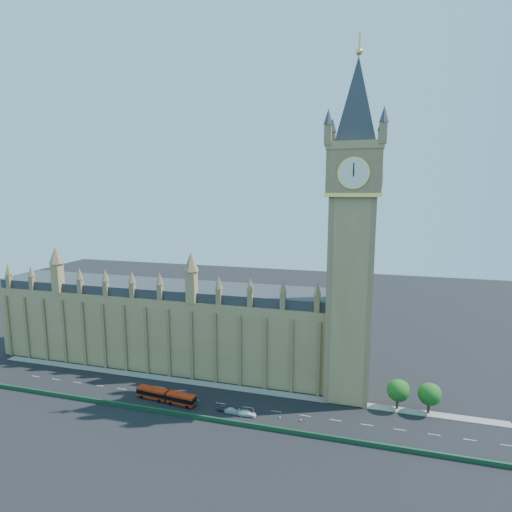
% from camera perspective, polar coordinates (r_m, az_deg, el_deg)
% --- Properties ---
extents(ground, '(400.00, 400.00, 0.00)m').
position_cam_1_polar(ground, '(122.22, -6.92, -19.93)').
color(ground, black).
rests_on(ground, ground).
extents(palace_westminster, '(120.00, 20.00, 28.00)m').
position_cam_1_polar(palace_westminster, '(144.89, -13.01, -9.36)').
color(palace_westminster, olive).
rests_on(palace_westminster, ground).
extents(elizabeth_tower, '(20.59, 20.59, 105.00)m').
position_cam_1_polar(elizabeth_tower, '(112.77, 13.68, 6.50)').
color(elizabeth_tower, olive).
rests_on(elizabeth_tower, ground).
extents(bridge_parapet, '(160.00, 0.60, 1.20)m').
position_cam_1_polar(bridge_parapet, '(114.77, -8.74, -21.71)').
color(bridge_parapet, '#1E4C2D').
rests_on(bridge_parapet, ground).
extents(kerb_north, '(160.00, 3.00, 0.16)m').
position_cam_1_polar(kerb_north, '(129.97, -5.27, -17.98)').
color(kerb_north, gray).
rests_on(kerb_north, ground).
extents(tree_east_near, '(6.00, 6.00, 8.50)m').
position_cam_1_polar(tree_east_near, '(121.73, 19.74, -17.56)').
color(tree_east_near, '#382619').
rests_on(tree_east_near, ground).
extents(tree_east_far, '(6.00, 6.00, 8.50)m').
position_cam_1_polar(tree_east_far, '(122.71, 23.64, -17.58)').
color(tree_east_far, '#382619').
rests_on(tree_east_far, ground).
extents(red_bus, '(18.63, 4.62, 3.14)m').
position_cam_1_polar(red_bus, '(123.40, -12.76, -18.92)').
color(red_bus, red).
rests_on(red_bus, ground).
extents(car_grey, '(4.59, 1.90, 1.55)m').
position_cam_1_polar(car_grey, '(117.06, -4.48, -20.86)').
color(car_grey, '#44474D').
rests_on(car_grey, ground).
extents(car_silver, '(3.99, 1.51, 1.30)m').
position_cam_1_polar(car_silver, '(115.90, -3.44, -21.25)').
color(car_silver, '#9C9EA3').
rests_on(car_silver, ground).
extents(car_white, '(5.09, 2.49, 1.43)m').
position_cam_1_polar(car_white, '(114.70, -1.28, -21.55)').
color(car_white, white).
rests_on(car_white, ground).
extents(cone_a, '(0.59, 0.59, 0.79)m').
position_cam_1_polar(cone_a, '(113.11, 6.44, -22.28)').
color(cone_a, black).
rests_on(cone_a, ground).
extents(cone_b, '(0.54, 0.54, 0.76)m').
position_cam_1_polar(cone_b, '(115.05, -0.69, -21.64)').
color(cone_b, black).
rests_on(cone_b, ground).
extents(cone_c, '(0.49, 0.49, 0.65)m').
position_cam_1_polar(cone_c, '(113.96, 3.47, -22.02)').
color(cone_c, black).
rests_on(cone_c, ground).
extents(cone_d, '(0.56, 0.56, 0.69)m').
position_cam_1_polar(cone_d, '(116.79, -0.39, -21.15)').
color(cone_d, black).
rests_on(cone_d, ground).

